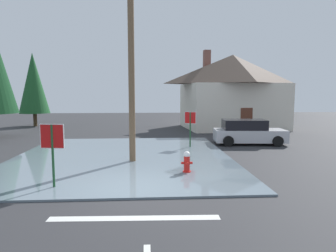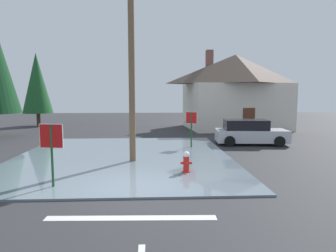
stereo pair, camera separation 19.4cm
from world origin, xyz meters
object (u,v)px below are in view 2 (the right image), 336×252
(pine_tree_mid_left, at_px, (37,83))
(utility_pole, at_px, (132,60))
(parked_car, at_px, (250,133))
(stop_sign_far, at_px, (191,123))
(house, at_px, (235,90))
(fire_hydrant, at_px, (186,163))
(stop_sign_near, at_px, (51,143))

(pine_tree_mid_left, bearing_deg, utility_pole, -57.40)
(parked_car, bearing_deg, stop_sign_far, -163.48)
(stop_sign_far, bearing_deg, utility_pole, -132.43)
(house, bearing_deg, stop_sign_far, -117.86)
(utility_pole, distance_m, pine_tree_mid_left, 19.10)
(house, bearing_deg, utility_pole, -122.12)
(fire_hydrant, distance_m, utility_pole, 5.17)
(parked_car, bearing_deg, pine_tree_mid_left, 146.12)
(stop_sign_near, bearing_deg, stop_sign_far, 52.24)
(fire_hydrant, xyz_separation_m, pine_tree_mid_left, (-12.51, 18.19, 3.71))
(utility_pole, relative_size, stop_sign_far, 4.22)
(utility_pole, relative_size, pine_tree_mid_left, 1.26)
(utility_pole, bearing_deg, house, 57.88)
(stop_sign_near, xyz_separation_m, house, (10.72, 16.97, 1.91))
(fire_hydrant, xyz_separation_m, parked_car, (4.68, 6.64, 0.30))
(house, distance_m, parked_car, 9.27)
(fire_hydrant, height_order, stop_sign_far, stop_sign_far)
(house, height_order, pine_tree_mid_left, house)
(house, relative_size, pine_tree_mid_left, 1.36)
(stop_sign_far, relative_size, house, 0.22)
(utility_pole, bearing_deg, stop_sign_near, -122.81)
(stop_sign_near, height_order, stop_sign_far, stop_sign_near)
(stop_sign_near, height_order, house, house)
(utility_pole, height_order, pine_tree_mid_left, utility_pole)
(stop_sign_far, distance_m, house, 11.34)
(fire_hydrant, xyz_separation_m, stop_sign_far, (0.90, 5.52, 1.05))
(parked_car, bearing_deg, fire_hydrant, -125.18)
(stop_sign_near, distance_m, pine_tree_mid_left, 21.45)
(stop_sign_far, distance_m, pine_tree_mid_left, 18.64)
(utility_pole, xyz_separation_m, stop_sign_far, (3.13, 3.42, -3.12))
(parked_car, height_order, pine_tree_mid_left, pine_tree_mid_left)
(fire_hydrant, xyz_separation_m, utility_pole, (-2.22, 2.10, 4.17))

